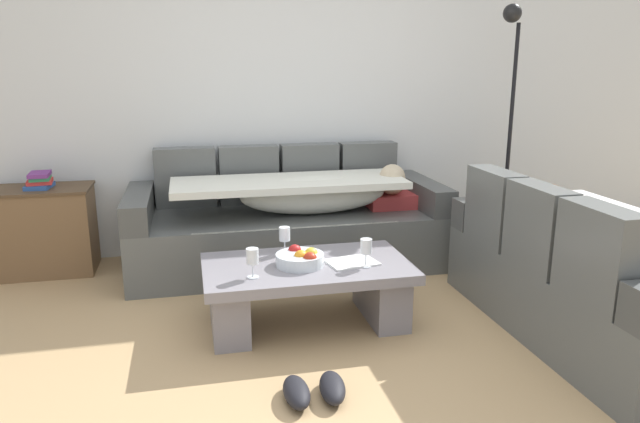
{
  "coord_description": "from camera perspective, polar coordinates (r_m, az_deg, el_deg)",
  "views": [
    {
      "loc": [
        -0.77,
        -2.62,
        1.51
      ],
      "look_at": [
        0.07,
        1.07,
        0.55
      ],
      "focal_mm": 32.75,
      "sensor_mm": 36.0,
      "label": 1
    }
  ],
  "objects": [
    {
      "name": "couch_near_window",
      "position": [
        3.67,
        24.84,
        -5.81
      ],
      "size": [
        0.92,
        1.8,
        0.88
      ],
      "rotation": [
        0.0,
        0.0,
        1.57
      ],
      "color": "#555856",
      "rests_on": "ground_plane"
    },
    {
      "name": "open_magazine",
      "position": [
        3.42,
        3.13,
        -4.96
      ],
      "size": [
        0.31,
        0.26,
        0.01
      ],
      "primitive_type": "cube",
      "rotation": [
        0.0,
        0.0,
        0.18
      ],
      "color": "white",
      "rests_on": "coffee_table"
    },
    {
      "name": "coffee_table",
      "position": [
        3.46,
        -1.29,
        -7.31
      ],
      "size": [
        1.2,
        0.68,
        0.38
      ],
      "color": "gray",
      "rests_on": "ground_plane"
    },
    {
      "name": "pair_of_shoes",
      "position": [
        2.82,
        -0.54,
        -17.03
      ],
      "size": [
        0.31,
        0.28,
        0.09
      ],
      "color": "black",
      "rests_on": "ground_plane"
    },
    {
      "name": "fruit_bowl",
      "position": [
        3.37,
        -1.87,
        -4.61
      ],
      "size": [
        0.28,
        0.28,
        0.1
      ],
      "color": "silver",
      "rests_on": "coffee_table"
    },
    {
      "name": "wine_glass_near_left",
      "position": [
        3.17,
        -6.62,
        -4.48
      ],
      "size": [
        0.07,
        0.07,
        0.17
      ],
      "color": "silver",
      "rests_on": "coffee_table"
    },
    {
      "name": "wine_glass_near_right",
      "position": [
        3.33,
        4.52,
        -3.53
      ],
      "size": [
        0.07,
        0.07,
        0.17
      ],
      "color": "silver",
      "rests_on": "coffee_table"
    },
    {
      "name": "side_cabinet",
      "position": [
        4.75,
        -25.42,
        -1.68
      ],
      "size": [
        0.72,
        0.44,
        0.64
      ],
      "color": "brown",
      "rests_on": "ground_plane"
    },
    {
      "name": "couch_along_wall",
      "position": [
        4.47,
        -2.75,
        -1.08
      ],
      "size": [
        2.34,
        0.92,
        0.88
      ],
      "color": "#555856",
      "rests_on": "ground_plane"
    },
    {
      "name": "wine_glass_far_back",
      "position": [
        3.56,
        -3.48,
        -2.32
      ],
      "size": [
        0.07,
        0.07,
        0.17
      ],
      "color": "silver",
      "rests_on": "coffee_table"
    },
    {
      "name": "floor_lamp",
      "position": [
        4.95,
        17.93,
        9.0
      ],
      "size": [
        0.33,
        0.31,
        1.95
      ],
      "color": "black",
      "rests_on": "ground_plane"
    },
    {
      "name": "back_wall",
      "position": [
        4.83,
        -3.77,
        12.31
      ],
      "size": [
        9.0,
        0.1,
        2.7
      ],
      "primitive_type": "cube",
      "color": "silver",
      "rests_on": "ground_plane"
    },
    {
      "name": "book_stack_on_cabinet",
      "position": [
        4.67,
        -25.7,
        2.75
      ],
      "size": [
        0.19,
        0.24,
        0.11
      ],
      "color": "#2D569E",
      "rests_on": "side_cabinet"
    },
    {
      "name": "ground_plane",
      "position": [
        3.12,
        3.15,
        -14.73
      ],
      "size": [
        14.0,
        14.0,
        0.0
      ],
      "primitive_type": "plane",
      "color": "tan"
    }
  ]
}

